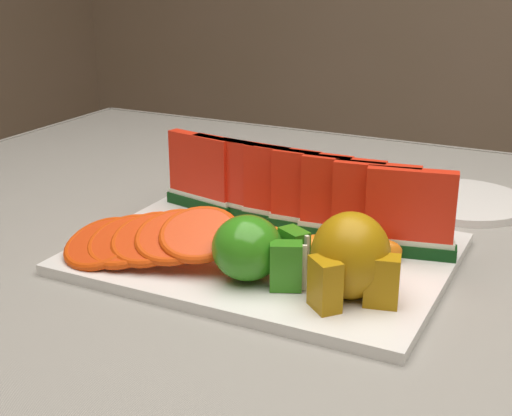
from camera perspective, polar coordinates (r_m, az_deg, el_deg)
The scene contains 11 objects.
table at distance 0.88m, azimuth 8.51°, elevation -9.52°, with size 1.40×0.90×0.75m.
tablecloth at distance 0.86m, azimuth 8.72°, elevation -5.86°, with size 1.53×1.03×0.20m.
platter at distance 0.80m, azimuth 0.80°, elevation -3.66°, with size 0.40×0.30×0.01m.
apple_cluster at distance 0.71m, azimuth -0.12°, elevation -3.36°, with size 0.10×0.08×0.07m.
pear_cluster at distance 0.69m, azimuth 7.60°, elevation -4.06°, with size 0.10×0.11×0.09m.
side_plate at distance 1.01m, azimuth 16.11°, elevation 0.53°, with size 0.20×0.20×0.01m.
fork at distance 1.17m, azimuth -0.06°, elevation 3.80°, with size 0.10×0.19×0.00m.
watermelon_row at distance 0.84m, azimuth 3.23°, elevation 1.21°, with size 0.39×0.07×0.10m.
orange_fan_front at distance 0.77m, azimuth -8.45°, elevation -2.44°, with size 0.21×0.14×0.06m.
orange_fan_back at distance 0.92m, azimuth 2.32°, elevation 1.03°, with size 0.24×0.10×0.04m.
tangerine_segments at distance 0.79m, azimuth 2.26°, elevation -2.63°, with size 0.25×0.08×0.02m.
Camera 1 is at (0.23, -0.74, 1.08)m, focal length 50.00 mm.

